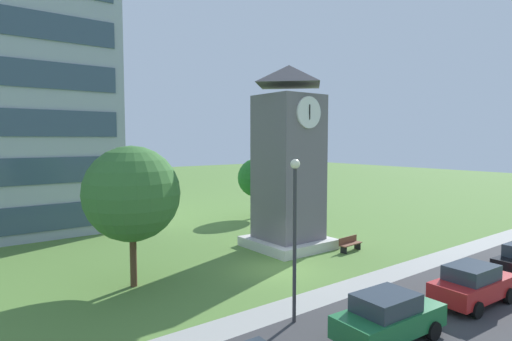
% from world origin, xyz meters
% --- Properties ---
extents(ground_plane, '(160.00, 160.00, 0.00)m').
position_xyz_m(ground_plane, '(0.00, 0.00, 0.00)').
color(ground_plane, '#567F38').
extents(street_asphalt, '(120.00, 7.20, 0.01)m').
position_xyz_m(street_asphalt, '(0.00, -8.52, 0.00)').
color(street_asphalt, '#38383A').
rests_on(street_asphalt, ground).
extents(kerb_strip, '(120.00, 1.60, 0.01)m').
position_xyz_m(kerb_strip, '(0.00, -4.12, 0.00)').
color(kerb_strip, '#9E9E99').
rests_on(kerb_strip, ground).
extents(clock_tower, '(4.67, 4.67, 11.54)m').
position_xyz_m(clock_tower, '(3.66, 3.12, 5.20)').
color(clock_tower, slate).
rests_on(clock_tower, ground).
extents(park_bench, '(1.83, 0.63, 0.88)m').
position_xyz_m(park_bench, '(6.06, 0.08, 0.46)').
color(park_bench, brown).
rests_on(park_bench, ground).
extents(street_lamp, '(0.36, 0.36, 6.18)m').
position_xyz_m(street_lamp, '(-3.52, -5.28, 3.81)').
color(street_lamp, '#333338').
rests_on(street_lamp, ground).
extents(tree_near_tower, '(3.45, 3.45, 5.26)m').
position_xyz_m(tree_near_tower, '(8.33, 12.52, 3.52)').
color(tree_near_tower, '#513823').
rests_on(tree_near_tower, ground).
extents(tree_streetside, '(4.45, 4.45, 6.63)m').
position_xyz_m(tree_streetside, '(-6.91, 2.15, 4.39)').
color(tree_streetside, '#513823').
rests_on(tree_streetside, ground).
extents(parked_car_green, '(4.22, 2.06, 1.69)m').
position_xyz_m(parked_car_green, '(-1.96, -8.33, 0.86)').
color(parked_car_green, '#1E6B38').
rests_on(parked_car_green, ground).
extents(parked_car_red, '(4.24, 2.04, 1.69)m').
position_xyz_m(parked_car_red, '(3.61, -8.54, 0.86)').
color(parked_car_red, red).
rests_on(parked_car_red, ground).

